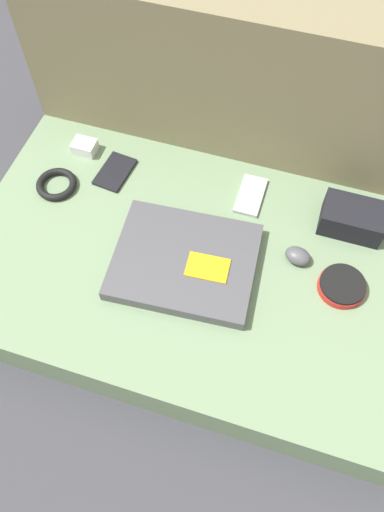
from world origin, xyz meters
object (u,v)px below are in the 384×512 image
Objects in this scene: speaker_puck at (342,286)px; charger_brick at (85,147)px; computer_mouse at (298,256)px; phone_black at (115,172)px; camera_pouch at (353,218)px; laptop at (185,261)px; phone_silver at (251,196)px.

speaker_puck is 1.76× the size of charger_brick.
computer_mouse is 0.65× the size of speaker_puck.
speaker_puck is 0.60m from phone_black.
camera_pouch is at bearing -2.50° from charger_brick.
camera_pouch is (0.10, 0.12, 0.02)m from computer_mouse.
laptop reaches higher than charger_brick.
computer_mouse is 0.57× the size of phone_silver.
laptop is at bearing -172.33° from speaker_puck.
phone_black is 0.83× the size of camera_pouch.
camera_pouch is at bearing -3.25° from phone_silver.
phone_silver is at bearing -1.98° from charger_brick.
laptop is 4.95× the size of computer_mouse.
camera_pouch is (0.33, 0.21, 0.02)m from laptop.
phone_silver is 0.34m from phone_black.
speaker_puck is 0.17m from camera_pouch.
phone_black is at bearing 179.56° from computer_mouse.
laptop is 2.81× the size of phone_silver.
speaker_puck is at bearing -9.61° from computer_mouse.
computer_mouse is 0.47× the size of camera_pouch.
phone_black is 0.57m from camera_pouch.
laptop is 2.78× the size of phone_black.
phone_silver is 2.00× the size of charger_brick.
laptop is 2.32× the size of camera_pouch.
camera_pouch is (-0.01, 0.17, 0.02)m from speaker_puck.
computer_mouse is 0.56× the size of phone_black.
phone_black is at bearing -24.31° from charger_brick.
charger_brick is at bearing 162.06° from phone_black.
phone_silver is at bearing 176.54° from camera_pouch.
speaker_puck is at bearing -16.05° from charger_brick.
phone_black is (-0.47, 0.11, -0.01)m from computer_mouse.
laptop is at bearing -147.32° from camera_pouch.
phone_black is at bearing 165.43° from speaker_puck.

